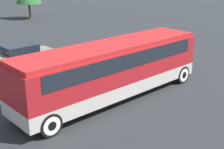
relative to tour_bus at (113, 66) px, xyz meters
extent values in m
plane|color=#26282B|center=(-0.10, 0.00, -1.84)|extent=(120.00, 120.00, 0.00)
cube|color=#B7B2A8|center=(-0.10, 0.00, -1.03)|extent=(11.27, 2.59, 0.71)
cube|color=maroon|center=(-0.10, 0.00, 0.15)|extent=(11.27, 2.59, 1.66)
cube|color=black|center=(-0.10, 0.00, 0.56)|extent=(9.92, 2.63, 0.75)
cube|color=#B21E1E|center=(-0.10, 0.00, 1.09)|extent=(11.05, 2.38, 0.22)
cube|color=maroon|center=(5.39, 0.00, -0.08)|extent=(0.36, 2.48, 1.90)
cylinder|color=black|center=(4.69, -1.18, -1.31)|extent=(1.06, 0.28, 1.06)
cylinder|color=silver|center=(4.69, -1.18, -1.31)|extent=(0.83, 0.30, 0.83)
cylinder|color=black|center=(4.69, -1.18, -1.31)|extent=(0.40, 0.32, 0.40)
cylinder|color=black|center=(4.69, 1.18, -1.31)|extent=(1.06, 0.28, 1.06)
cylinder|color=silver|center=(4.69, 1.18, -1.31)|extent=(0.83, 0.30, 0.83)
cylinder|color=black|center=(4.69, 1.18, -1.31)|extent=(0.40, 0.32, 0.40)
cylinder|color=black|center=(-4.73, -1.18, -1.31)|extent=(1.06, 0.28, 1.06)
cylinder|color=silver|center=(-4.73, -1.18, -1.31)|extent=(0.83, 0.30, 0.83)
cylinder|color=black|center=(-4.73, -1.18, -1.31)|extent=(0.40, 0.32, 0.40)
cylinder|color=black|center=(-4.73, 1.18, -1.31)|extent=(1.06, 0.28, 1.06)
cylinder|color=silver|center=(-4.73, 1.18, -1.31)|extent=(0.83, 0.30, 0.83)
cylinder|color=black|center=(-4.73, 1.18, -1.31)|extent=(0.40, 0.32, 0.40)
cube|color=#7A6B5B|center=(-0.65, 8.93, -1.26)|extent=(4.49, 1.71, 0.64)
cube|color=black|center=(-0.83, 8.93, -0.65)|extent=(2.33, 1.54, 0.59)
cylinder|color=black|center=(1.11, 8.16, -1.49)|extent=(0.69, 0.22, 0.69)
cylinder|color=black|center=(1.11, 8.16, -1.49)|extent=(0.26, 0.26, 0.26)
cylinder|color=black|center=(1.11, 9.69, -1.49)|extent=(0.69, 0.22, 0.69)
cylinder|color=black|center=(1.11, 9.69, -1.49)|extent=(0.26, 0.26, 0.26)
cylinder|color=black|center=(-2.41, 8.16, -1.49)|extent=(0.69, 0.22, 0.69)
cylinder|color=black|center=(-2.41, 8.16, -1.49)|extent=(0.26, 0.26, 0.26)
cube|color=#2D5638|center=(2.90, 5.51, -1.27)|extent=(4.04, 1.81, 0.64)
cube|color=black|center=(2.74, 5.51, -0.70)|extent=(2.10, 1.63, 0.51)
cylinder|color=black|center=(4.46, 4.70, -1.51)|extent=(0.66, 0.22, 0.66)
cylinder|color=black|center=(4.46, 4.70, -1.51)|extent=(0.25, 0.26, 0.25)
cylinder|color=black|center=(4.46, 6.33, -1.51)|extent=(0.66, 0.22, 0.66)
cylinder|color=black|center=(4.46, 6.33, -1.51)|extent=(0.25, 0.26, 0.25)
cylinder|color=black|center=(1.34, 4.70, -1.51)|extent=(0.66, 0.22, 0.66)
cylinder|color=black|center=(1.34, 4.70, -1.51)|extent=(0.25, 0.26, 0.25)
cylinder|color=black|center=(1.34, 6.33, -1.51)|extent=(0.66, 0.22, 0.66)
cylinder|color=black|center=(1.34, 6.33, -1.51)|extent=(0.25, 0.26, 0.25)
cylinder|color=brown|center=(10.00, 27.30, -0.81)|extent=(0.28, 0.28, 2.06)
camera|label=1|loc=(-10.73, -11.49, 5.01)|focal=50.00mm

